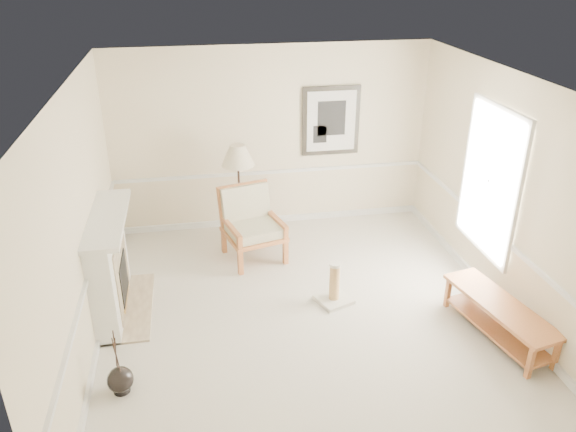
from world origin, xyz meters
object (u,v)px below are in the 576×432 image
object	(u,v)px
floor_lamp	(238,158)
bench	(499,314)
scratching_post	(334,290)
armchair	(250,220)
floor_vase	(120,380)

from	to	relation	value
floor_lamp	bench	size ratio (longest dim) A/B	0.96
scratching_post	bench	bearing A→B (deg)	-30.75
armchair	scratching_post	distance (m)	1.74
bench	scratching_post	distance (m)	2.01
floor_vase	bench	bearing A→B (deg)	2.42
bench	scratching_post	world-z (taller)	scratching_post
floor_vase	scratching_post	bearing A→B (deg)	25.04
armchair	bench	distance (m)	3.61
floor_vase	floor_lamp	xyz separation A→B (m)	(1.57, 3.13, 1.22)
floor_lamp	bench	bearing A→B (deg)	-47.15
scratching_post	floor_lamp	bearing A→B (deg)	117.79
floor_vase	armchair	bearing A→B (deg)	57.61
armchair	floor_lamp	distance (m)	0.94
armchair	bench	xyz separation A→B (m)	(2.63, -2.45, -0.27)
bench	scratching_post	size ratio (longest dim) A/B	2.83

